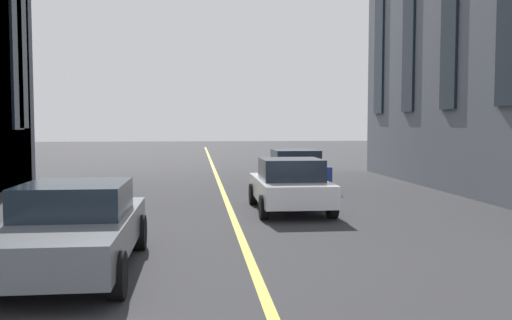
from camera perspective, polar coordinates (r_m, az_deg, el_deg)
lane_centre_line at (r=16.21m, az=-2.98°, el=-4.44°), size 80.00×0.16×0.01m
car_blue_trailing at (r=20.41m, az=3.98°, el=-0.79°), size 4.40×1.95×1.37m
car_white_near at (r=14.63m, az=3.51°, el=-2.57°), size 3.90×1.89×1.40m
car_grey_mid at (r=9.11m, az=-18.32°, el=-6.55°), size 4.40×1.95×1.37m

